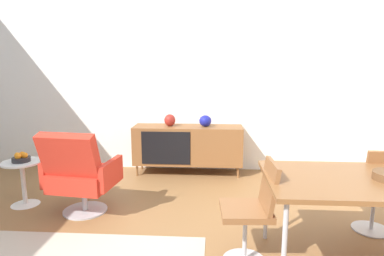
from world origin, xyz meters
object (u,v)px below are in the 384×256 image
object	(u,v)px
vase_cobalt	(205,121)
dining_chair_back_right	(379,187)
dining_table	(371,184)
fruit_bowl	(21,158)
dining_chair_near_window	(253,208)
side_table_round	(23,178)
vase_sculptural_dark	(170,120)
lounge_chair_red	(80,173)
sideboard	(188,145)

from	to	relation	value
vase_cobalt	dining_chair_back_right	world-z (taller)	vase_cobalt
dining_table	fruit_bowl	distance (m)	3.55
dining_chair_near_window	side_table_round	world-z (taller)	dining_chair_near_window
vase_sculptural_dark	fruit_bowl	bearing A→B (deg)	-140.59
lounge_chair_red	fruit_bowl	bearing A→B (deg)	165.29
vase_cobalt	dining_table	size ratio (longest dim) A/B	0.11
dining_chair_back_right	fruit_bowl	xyz separation A→B (m)	(-3.75, 0.43, 0.09)
dining_table	dining_chair_back_right	distance (m)	0.70
dining_chair_back_right	lounge_chair_red	size ratio (longest dim) A/B	0.90
dining_table	side_table_round	distance (m)	3.56
dining_table	sideboard	bearing A→B (deg)	125.29
vase_sculptural_dark	side_table_round	world-z (taller)	vase_sculptural_dark
dining_chair_back_right	fruit_bowl	world-z (taller)	dining_chair_back_right
lounge_chair_red	fruit_bowl	size ratio (longest dim) A/B	4.73
vase_cobalt	vase_sculptural_dark	distance (m)	0.52
fruit_bowl	sideboard	bearing A→B (deg)	35.01
vase_cobalt	side_table_round	xyz separation A→B (m)	(-2.07, -1.27, -0.48)
vase_cobalt	dining_chair_near_window	bearing A→B (deg)	-78.78
sideboard	lounge_chair_red	xyz separation A→B (m)	(-1.05, -1.47, 0.03)
vase_sculptural_dark	lounge_chair_red	xyz separation A→B (m)	(-0.78, -1.47, -0.34)
dining_table	fruit_bowl	bearing A→B (deg)	163.85
dining_chair_back_right	dining_chair_near_window	size ratio (longest dim) A/B	1.00
sideboard	dining_chair_back_right	distance (m)	2.58
lounge_chair_red	dining_table	bearing A→B (deg)	-16.56
vase_sculptural_dark	fruit_bowl	world-z (taller)	vase_sculptural_dark
dining_chair_back_right	lounge_chair_red	distance (m)	3.00
lounge_chair_red	side_table_round	size ratio (longest dim) A/B	1.82
vase_sculptural_dark	dining_chair_near_window	bearing A→B (deg)	-66.68
vase_cobalt	fruit_bowl	xyz separation A→B (m)	(-2.07, -1.27, -0.24)
sideboard	side_table_round	size ratio (longest dim) A/B	3.08
dining_chair_back_right	side_table_round	bearing A→B (deg)	173.53
vase_sculptural_dark	vase_cobalt	bearing A→B (deg)	0.00
side_table_round	fruit_bowl	size ratio (longest dim) A/B	2.60
vase_cobalt	vase_sculptural_dark	bearing A→B (deg)	180.00
vase_cobalt	dining_chair_near_window	world-z (taller)	vase_cobalt
sideboard	dining_table	world-z (taller)	dining_table
vase_sculptural_dark	dining_chair_back_right	distance (m)	2.80
vase_cobalt	vase_sculptural_dark	world-z (taller)	vase_sculptural_dark
vase_cobalt	dining_chair_near_window	size ratio (longest dim) A/B	0.21
side_table_round	vase_sculptural_dark	bearing A→B (deg)	39.48
sideboard	vase_cobalt	world-z (taller)	vase_cobalt
dining_table	side_table_round	bearing A→B (deg)	163.86
lounge_chair_red	fruit_bowl	world-z (taller)	lounge_chair_red
dining_chair_back_right	dining_chair_near_window	distance (m)	1.36
vase_sculptural_dark	fruit_bowl	xyz separation A→B (m)	(-1.54, -1.27, -0.24)
side_table_round	fruit_bowl	bearing A→B (deg)	151.40
vase_sculptural_dark	dining_chair_near_window	xyz separation A→B (m)	(0.97, -2.25, -0.34)
sideboard	lounge_chair_red	bearing A→B (deg)	-125.52
dining_table	dining_chair_near_window	size ratio (longest dim) A/B	1.87
sideboard	vase_sculptural_dark	size ratio (longest dim) A/B	9.09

